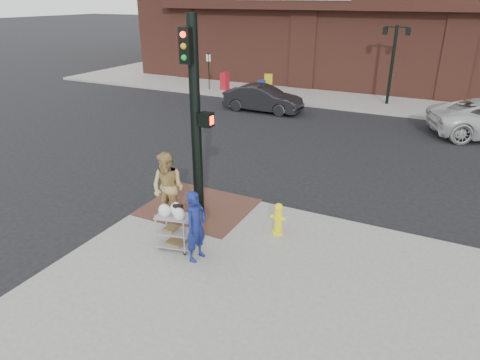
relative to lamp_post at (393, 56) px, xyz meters
The scene contains 13 objects.
ground 16.34m from the lamp_post, 97.13° to the right, with size 220.00×220.00×0.00m, color black.
brick_curb_ramp 15.52m from the lamp_post, 99.77° to the right, with size 2.80×2.40×0.01m, color brown.
lamp_post is the anchor object (origin of this frame).
parking_sign 10.64m from the lamp_post, behind, with size 0.05×0.05×2.20m, color black.
traffic_signal_pole 15.43m from the lamp_post, 99.24° to the right, with size 0.61×0.51×5.00m.
woman_blue 17.36m from the lamp_post, 94.34° to the right, with size 0.59×0.39×1.62m, color navy.
pedestrian_tan 16.38m from the lamp_post, 100.08° to the right, with size 0.89×0.69×1.83m, color tan.
sedan_dark 7.11m from the lamp_post, 144.24° to the right, with size 1.41×4.03×1.33m, color black.
utility_cart 17.30m from the lamp_post, 96.60° to the right, with size 0.88×0.62×1.11m.
fire_hydrant 15.58m from the lamp_post, 90.43° to the right, with size 0.39×0.27×0.82m.
newsbox_red 9.82m from the lamp_post, behind, with size 0.45×0.40×1.06m, color #AD1321.
newsbox_yellow 7.06m from the lamp_post, behind, with size 0.47×0.43×1.12m, color gold.
newsbox_blue 7.28m from the lamp_post, behind, with size 0.37×0.34×0.89m, color navy.
Camera 1 is at (5.12, -7.97, 5.49)m, focal length 32.00 mm.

